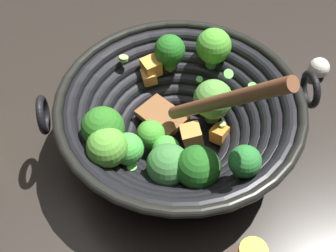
# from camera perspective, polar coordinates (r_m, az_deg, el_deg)

# --- Properties ---
(ground_plane) EXTENTS (4.00, 4.00, 0.00)m
(ground_plane) POSITION_cam_1_polar(r_m,az_deg,el_deg) (0.67, 1.41, -2.70)
(ground_plane) COLOR #28231E
(wok) EXTENTS (0.38, 0.35, 0.25)m
(wok) POSITION_cam_1_polar(r_m,az_deg,el_deg) (0.61, 1.43, 1.13)
(wok) COLOR black
(wok) RESTS_ON ground
(garlic_bulb) EXTENTS (0.04, 0.04, 0.04)m
(garlic_bulb) POSITION_cam_1_polar(r_m,az_deg,el_deg) (0.80, 19.49, 7.34)
(garlic_bulb) COLOR silver
(garlic_bulb) RESTS_ON ground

